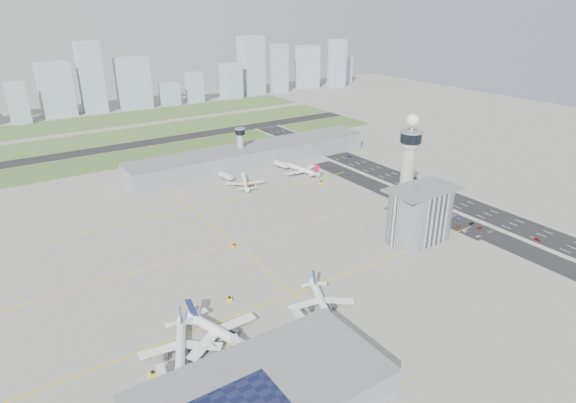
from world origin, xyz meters
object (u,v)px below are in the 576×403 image
secondary_tower (241,144)px  tug_4 (255,184)px  tug_0 (153,374)px  airplane_near_a (180,345)px  car_lot_3 (446,223)px  car_lot_11 (443,212)px  car_lot_10 (453,215)px  car_lot_0 (478,236)px  car_lot_5 (429,214)px  car_lot_6 (491,232)px  jet_bridge_near_1 (245,363)px  car_lot_4 (438,218)px  tug_1 (232,341)px  car_lot_7 (480,227)px  tug_3 (234,245)px  car_hw_2 (350,156)px  control_tower (409,161)px  jet_bridge_near_0 (167,397)px  jet_bridge_near_2 (310,334)px  jet_bridge_far_0 (220,175)px  jet_bridge_far_1 (275,164)px  tug_2 (229,299)px  admin_building (420,214)px  tug_5 (322,182)px  car_hw_4 (297,142)px  car_lot_2 (458,227)px  car_lot_1 (466,231)px  car_lot_9 (460,219)px  airplane_near_c (322,299)px  car_hw_0 (537,239)px  car_hw_1 (412,183)px  car_lot_8 (472,223)px  airplane_far_b (301,166)px

secondary_tower → tug_4: 50.20m
tug_0 → airplane_near_a: bearing=100.0°
car_lot_3 → car_lot_11: size_ratio=1.03×
car_lot_10 → car_lot_0: bearing=160.9°
car_lot_5 → car_lot_6: 38.74m
jet_bridge_near_1 → car_lot_4: jet_bridge_near_1 is taller
tug_1 → car_lot_7: (173.27, 10.84, -0.47)m
tug_3 → car_lot_5: size_ratio=0.71×
tug_0 → car_hw_2: size_ratio=0.67×
control_tower → tug_3: control_tower is taller
control_tower → jet_bridge_near_0: 200.06m
secondary_tower → jet_bridge_near_2: bearing=-111.5°
tug_1 → car_lot_0: 162.61m
jet_bridge_far_0 → jet_bridge_far_1: 50.00m
tug_2 → car_lot_10: (161.52, 4.10, -0.22)m
admin_building → jet_bridge_near_0: size_ratio=3.00×
jet_bridge_near_0 → tug_5: size_ratio=3.85×
car_lot_0 → car_hw_4: size_ratio=1.07×
car_lot_2 → car_lot_11: size_ratio=0.99×
car_lot_5 → car_lot_7: car_lot_5 is taller
tug_0 → car_lot_10: tug_0 is taller
car_lot_1 → car_lot_9: 17.41m
airplane_near_c → tug_4: bearing=-176.4°
jet_bridge_far_0 → jet_bridge_near_0: bearing=-40.8°
tug_5 → secondary_tower: bearing=120.4°
tug_4 → car_lot_2: bearing=-88.7°
car_lot_1 → car_hw_0: bearing=-142.0°
jet_bridge_near_0 → tug_5: (173.17, 141.06, -1.79)m
jet_bridge_near_1 → car_lot_7: (176.07, 26.73, -2.27)m
airplane_near_c → car_lot_0: 118.69m
car_lot_1 → car_lot_9: bearing=-42.7°
car_lot_1 → jet_bridge_near_1: bearing=97.8°
tug_4 → car_lot_7: tug_4 is taller
tug_3 → car_hw_1: tug_3 is taller
car_lot_1 → car_lot_9: car_lot_1 is taller
secondary_tower → car_lot_2: size_ratio=7.95×
jet_bridge_near_2 → car_lot_9: size_ratio=4.02×
jet_bridge_near_2 → car_lot_0: (135.35, 20.10, -2.25)m
car_lot_1 → car_hw_4: (26.52, 214.31, -0.08)m
tug_2 → car_lot_11: size_ratio=0.73×
secondary_tower → car_hw_1: (85.87, -108.01, -18.21)m
jet_bridge_near_1 → car_lot_11: bearing=-62.9°
car_lot_8 → jet_bridge_near_1: bearing=102.1°
airplane_far_b → car_lot_7: size_ratio=9.74×
car_lot_0 → tug_0: bearing=90.5°
car_lot_4 → car_lot_9: bearing=-135.6°
jet_bridge_near_2 → car_lot_5: size_ratio=3.63×
car_lot_3 → car_lot_7: car_lot_3 is taller
car_lot_1 → car_lot_4: size_ratio=1.10×
car_lot_6 → car_hw_0: bearing=-145.1°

